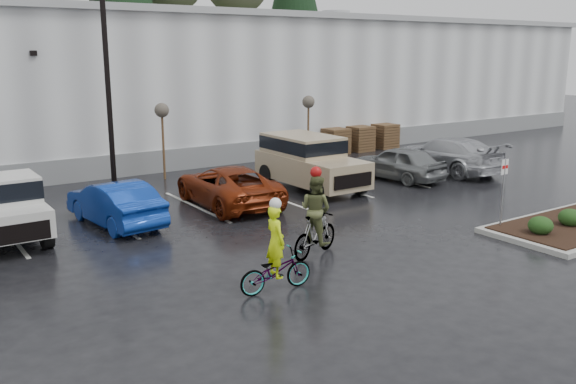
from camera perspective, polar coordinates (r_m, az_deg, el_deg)
ground at (r=16.54m, az=11.80°, el=-5.84°), size 120.00×120.00×0.00m
warehouse at (r=34.71m, az=-15.34°, el=9.91°), size 60.50×15.50×7.20m
wooded_ridge at (r=56.95m, az=-23.11°, el=9.73°), size 80.00×25.00×6.00m
lamppost at (r=23.93m, az=-16.76°, el=13.50°), size 0.50×1.00×9.22m
sapling_mid at (r=25.86m, az=-11.71°, el=7.12°), size 0.60×0.60×3.20m
sapling_east at (r=29.56m, az=1.92°, el=8.10°), size 0.60×0.60×3.20m
pallet_stack_a at (r=32.10m, az=4.45°, el=4.77°), size 1.20×1.20×1.35m
pallet_stack_b at (r=33.18m, az=6.75°, el=4.99°), size 1.20×1.20×1.35m
pallet_stack_c at (r=34.38m, az=9.03°, el=5.20°), size 1.20×1.20×1.35m
shrub_a at (r=18.88m, az=22.56°, el=-2.91°), size 0.70×0.70×0.52m
shrub_b at (r=20.12m, az=24.92°, el=-2.18°), size 0.70×0.70×0.52m
fire_lane_sign at (r=19.14m, az=19.51°, el=0.63°), size 0.30×0.05×2.20m
car_blue at (r=19.57m, az=-15.89°, el=-1.00°), size 1.94×4.36×1.39m
car_red at (r=21.36m, az=-5.68°, el=0.60°), size 2.61×5.15×1.39m
suv_tan at (r=23.79m, az=2.18°, el=2.76°), size 2.20×5.10×2.06m
car_grey at (r=25.94m, az=10.24°, el=2.71°), size 2.18×4.36×1.43m
car_far_silver at (r=27.99m, az=14.55°, el=3.40°), size 2.27×5.46×1.58m
cyclist_hivis at (r=13.68m, az=-1.17°, el=-6.60°), size 1.82×0.74×2.16m
cyclist_olive at (r=15.96m, az=2.58°, el=-2.99°), size 1.92×1.13×2.40m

